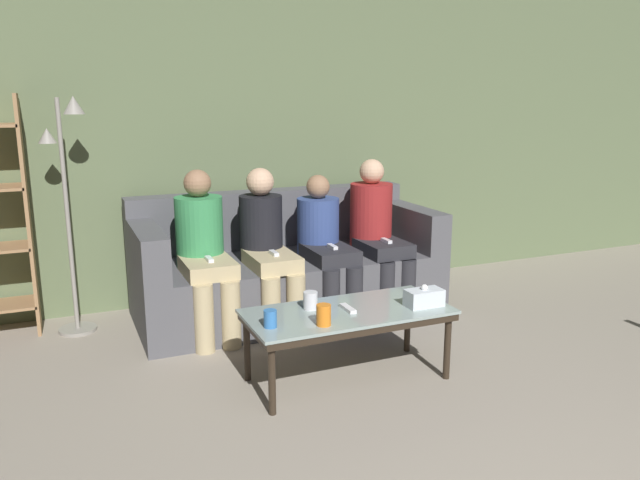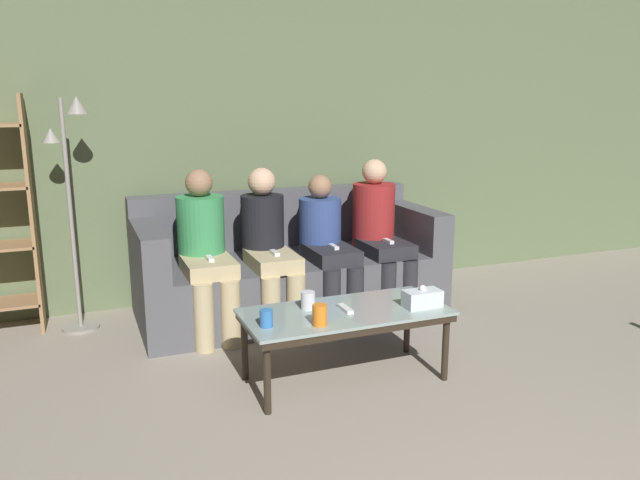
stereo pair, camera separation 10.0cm
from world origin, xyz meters
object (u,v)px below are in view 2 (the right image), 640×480
coffee_table (345,317)px  cup_near_right (266,318)px  seated_person_mid_left (268,243)px  cup_far_center (320,315)px  seated_person_mid_right (326,242)px  cup_near_left (308,300)px  tissue_box (422,298)px  game_remote (345,309)px  couch (288,270)px  seated_person_left_end (205,247)px  seated_person_right_end (379,230)px  standing_lamp (71,190)px

coffee_table → cup_near_right: (-0.50, -0.08, 0.09)m
seated_person_mid_left → cup_far_center: bearing=-94.2°
seated_person_mid_right → cup_near_left: bearing=-118.2°
cup_near_left → tissue_box: (0.63, -0.21, -0.00)m
cup_near_right → tissue_box: tissue_box is taller
cup_far_center → game_remote: 0.29m
couch → cup_near_right: (-0.59, -1.37, 0.15)m
seated_person_left_end → seated_person_right_end: seated_person_right_end is taller
seated_person_right_end → cup_near_right: bearing=-137.7°
coffee_table → seated_person_mid_right: size_ratio=1.11×
couch → standing_lamp: bearing=172.8°
seated_person_left_end → seated_person_mid_right: bearing=-1.0°
couch → seated_person_right_end: (0.68, -0.21, 0.30)m
seated_person_mid_right → cup_far_center: bearing=-114.0°
cup_near_left → coffee_table: bearing=-28.7°
cup_far_center → seated_person_mid_right: (0.54, 1.22, 0.09)m
cup_far_center → seated_person_left_end: size_ratio=0.10×
game_remote → seated_person_mid_right: seated_person_mid_right is taller
tissue_box → standing_lamp: standing_lamp is taller
seated_person_mid_right → game_remote: bearing=-106.7°
seated_person_left_end → seated_person_mid_right: (0.90, -0.02, -0.04)m
couch → coffee_table: 1.29m
standing_lamp → game_remote: bearing=-46.2°
game_remote → standing_lamp: (-1.41, 1.47, 0.56)m
cup_far_center → seated_person_right_end: size_ratio=0.10×
cup_near_right → couch: bearing=66.7°
couch → cup_near_right: 1.49m
coffee_table → seated_person_mid_left: 1.08m
cup_near_right → seated_person_left_end: size_ratio=0.08×
tissue_box → standing_lamp: size_ratio=0.13×
game_remote → cup_near_right: bearing=-170.7°
standing_lamp → seated_person_mid_left: (1.28, -0.42, -0.39)m
coffee_table → tissue_box: size_ratio=5.40×
seated_person_left_end → seated_person_mid_left: bearing=-1.9°
game_remote → seated_person_right_end: (0.77, 1.07, 0.19)m
coffee_table → cup_near_right: size_ratio=12.45×
seated_person_right_end → seated_person_left_end: bearing=-179.7°
tissue_box → seated_person_right_end: size_ratio=0.19×
tissue_box → cup_near_right: bearing=178.3°
couch → seated_person_mid_right: 0.41m
game_remote → seated_person_right_end: 1.33m
couch → cup_near_left: bearing=-103.3°
cup_near_right → standing_lamp: size_ratio=0.06×
cup_near_left → game_remote: size_ratio=0.69×
seated_person_mid_right → seated_person_right_end: seated_person_right_end is taller
seated_person_left_end → cup_near_left: bearing=-67.5°
tissue_box → game_remote: size_ratio=1.47×
cup_near_right → seated_person_mid_right: (0.81, 1.13, 0.10)m
coffee_table → standing_lamp: standing_lamp is taller
couch → game_remote: 1.29m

